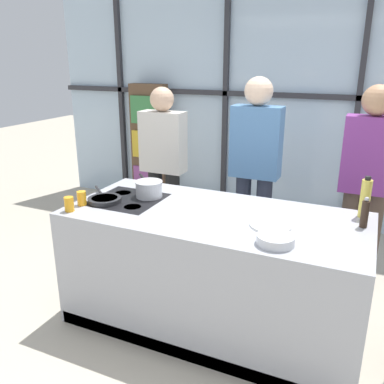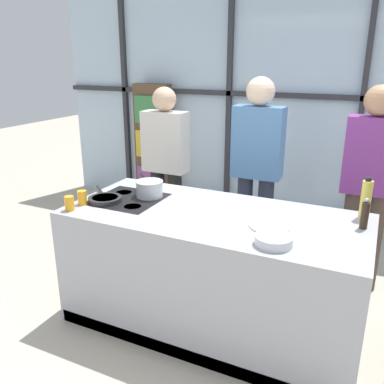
{
  "view_description": "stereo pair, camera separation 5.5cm",
  "coord_description": "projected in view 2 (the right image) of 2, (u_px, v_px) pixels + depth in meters",
  "views": [
    {
      "loc": [
        0.97,
        -2.53,
        1.96
      ],
      "look_at": [
        -0.22,
        0.1,
        1.0
      ],
      "focal_mm": 38.0,
      "sensor_mm": 36.0,
      "label": 1
    },
    {
      "loc": [
        1.02,
        -2.5,
        1.96
      ],
      "look_at": [
        -0.22,
        0.1,
        1.0
      ],
      "focal_mm": 38.0,
      "sensor_mm": 36.0,
      "label": 2
    }
  ],
  "objects": [
    {
      "name": "demo_island",
      "position": [
        212.0,
        270.0,
        3.03
      ],
      "size": [
        2.14,
        0.98,
        0.9
      ],
      "color": "#A8AAB2",
      "rests_on": "ground_plane"
    },
    {
      "name": "white_plate",
      "position": [
        270.0,
        226.0,
        2.66
      ],
      "size": [
        0.27,
        0.27,
        0.01
      ],
      "primitive_type": "cylinder",
      "color": "white",
      "rests_on": "demo_island"
    },
    {
      "name": "spectator_center_left",
      "position": [
        257.0,
        163.0,
        3.74
      ],
      "size": [
        0.45,
        0.25,
        1.81
      ],
      "rotation": [
        0.0,
        0.0,
        3.14
      ],
      "color": "#232838",
      "rests_on": "ground_plane"
    },
    {
      "name": "spectator_center_right",
      "position": [
        369.0,
        178.0,
        3.35
      ],
      "size": [
        0.44,
        0.25,
        1.76
      ],
      "rotation": [
        0.0,
        0.0,
        3.14
      ],
      "color": "#47382D",
      "rests_on": "ground_plane"
    },
    {
      "name": "frying_pan",
      "position": [
        105.0,
        199.0,
        3.13
      ],
      "size": [
        0.38,
        0.36,
        0.04
      ],
      "color": "#232326",
      "rests_on": "demo_island"
    },
    {
      "name": "oil_bottle",
      "position": [
        366.0,
        199.0,
        2.77
      ],
      "size": [
        0.07,
        0.07,
        0.29
      ],
      "color": "#E0CC4C",
      "rests_on": "demo_island"
    },
    {
      "name": "pepper_grinder",
      "position": [
        365.0,
        215.0,
        2.61
      ],
      "size": [
        0.05,
        0.05,
        0.21
      ],
      "color": "#332319",
      "rests_on": "demo_island"
    },
    {
      "name": "back_window_wall",
      "position": [
        292.0,
        107.0,
        4.77
      ],
      "size": [
        6.4,
        0.1,
        2.8
      ],
      "color": "silver",
      "rests_on": "ground_plane"
    },
    {
      "name": "saucepan",
      "position": [
        149.0,
        188.0,
        3.23
      ],
      "size": [
        0.32,
        0.32,
        0.13
      ],
      "color": "silver",
      "rests_on": "demo_island"
    },
    {
      "name": "ground_plane",
      "position": [
        212.0,
        321.0,
        3.18
      ],
      "size": [
        18.0,
        18.0,
        0.0
      ],
      "primitive_type": "plane",
      "color": "#BCB29E"
    },
    {
      "name": "mixing_bowl",
      "position": [
        274.0,
        240.0,
        2.4
      ],
      "size": [
        0.23,
        0.23,
        0.06
      ],
      "color": "silver",
      "rests_on": "demo_island"
    },
    {
      "name": "bookshelf",
      "position": [
        153.0,
        145.0,
        5.52
      ],
      "size": [
        0.5,
        0.19,
        1.63
      ],
      "color": "brown",
      "rests_on": "ground_plane"
    },
    {
      "name": "spectator_far_left",
      "position": [
        166.0,
        160.0,
        4.15
      ],
      "size": [
        0.45,
        0.24,
        1.69
      ],
      "rotation": [
        0.0,
        0.0,
        3.14
      ],
      "color": "black",
      "rests_on": "ground_plane"
    },
    {
      "name": "juice_glass_near",
      "position": [
        69.0,
        203.0,
        2.94
      ],
      "size": [
        0.07,
        0.07,
        0.11
      ],
      "primitive_type": "cylinder",
      "color": "orange",
      "rests_on": "demo_island"
    },
    {
      "name": "juice_glass_far",
      "position": [
        82.0,
        198.0,
        3.06
      ],
      "size": [
        0.07,
        0.07,
        0.11
      ],
      "primitive_type": "cylinder",
      "color": "orange",
      "rests_on": "demo_island"
    }
  ]
}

